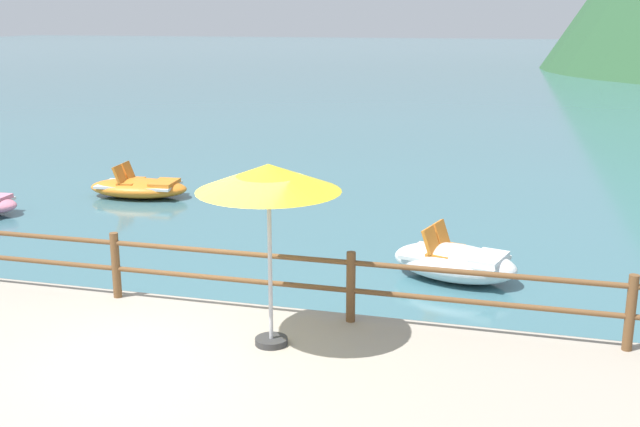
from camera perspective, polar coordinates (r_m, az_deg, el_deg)
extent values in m
plane|color=#3D6B75|center=(47.90, 10.70, 9.25)|extent=(200.00, 200.00, 0.00)
cylinder|color=brown|center=(11.15, -15.02, -3.76)|extent=(0.12, 0.12, 0.95)
cylinder|color=brown|center=(9.94, 2.32, -5.51)|extent=(0.12, 0.12, 0.95)
cylinder|color=brown|center=(9.82, 22.19, -6.89)|extent=(0.12, 0.12, 0.95)
cylinder|color=brown|center=(10.32, -6.92, -2.90)|extent=(23.80, 0.07, 0.07)
cylinder|color=brown|center=(10.44, -6.85, -4.88)|extent=(23.80, 0.07, 0.07)
cylinder|color=#B2B2B7|center=(9.10, -3.75, -3.97)|extent=(0.05, 0.05, 2.00)
cone|color=yellow|center=(8.81, -3.87, 2.70)|extent=(1.70, 1.70, 0.32)
cylinder|color=#333333|center=(9.44, -3.66, -9.50)|extent=(0.40, 0.40, 0.08)
ellipsoid|color=white|center=(12.93, 10.01, -3.64)|extent=(2.34, 1.67, 0.58)
cube|color=silver|center=(12.90, 10.03, -3.22)|extent=(1.84, 1.34, 0.06)
cube|color=orange|center=(12.73, 9.01, -3.09)|extent=(0.49, 0.49, 0.08)
cube|color=orange|center=(12.72, 8.30, -2.03)|extent=(0.30, 0.44, 0.43)
cube|color=orange|center=(13.14, 9.75, -2.55)|extent=(0.49, 0.49, 0.08)
cube|color=orange|center=(13.14, 9.06, -1.53)|extent=(0.30, 0.44, 0.43)
cube|color=white|center=(12.71, 12.50, -3.34)|extent=(0.66, 0.90, 0.12)
ellipsoid|color=orange|center=(19.02, -13.40, 1.87)|extent=(2.51, 1.40, 0.44)
cube|color=silver|center=(19.01, -13.41, 2.10)|extent=(1.96, 1.14, 0.06)
cube|color=orange|center=(18.85, -14.22, 2.16)|extent=(0.43, 0.43, 0.08)
cube|color=orange|center=(18.88, -14.76, 2.83)|extent=(0.24, 0.42, 0.43)
cube|color=orange|center=(19.28, -13.64, 2.47)|extent=(0.43, 0.43, 0.08)
cube|color=orange|center=(19.31, -14.17, 3.12)|extent=(0.24, 0.42, 0.43)
cube|color=orange|center=(18.74, -11.56, 2.21)|extent=(0.60, 0.88, 0.12)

